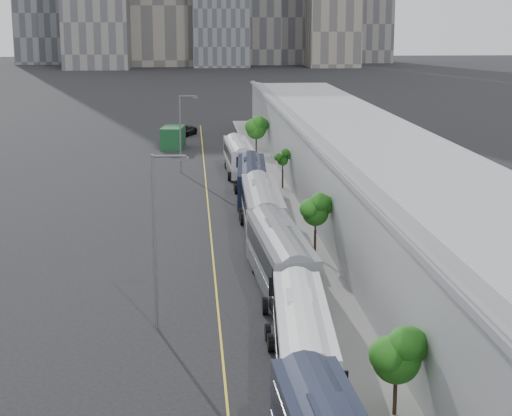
{
  "coord_description": "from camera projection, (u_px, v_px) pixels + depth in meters",
  "views": [
    {
      "loc": [
        -2.88,
        -3.84,
        16.97
      ],
      "look_at": [
        1.86,
        58.99,
        3.0
      ],
      "focal_mm": 60.0,
      "sensor_mm": 36.0,
      "label": 1
    }
  ],
  "objects": [
    {
      "name": "bus_3",
      "position": [
        280.0,
        263.0,
        54.73
      ],
      "size": [
        3.49,
        13.83,
        4.01
      ],
      "rotation": [
        0.0,
        0.0,
        0.05
      ],
      "color": "slate",
      "rests_on": "ground"
    },
    {
      "name": "tree_1",
      "position": [
        397.0,
        353.0,
        36.65
      ],
      "size": [
        2.14,
        2.14,
        4.05
      ],
      "color": "black",
      "rests_on": "ground"
    },
    {
      "name": "street_lamp_far",
      "position": [
        182.0,
        128.0,
        95.22
      ],
      "size": [
        2.04,
        0.22,
        8.7
      ],
      "color": "#59595E",
      "rests_on": "ground"
    },
    {
      "name": "bus_5",
      "position": [
        252.0,
        184.0,
        81.25
      ],
      "size": [
        3.41,
        13.21,
        3.82
      ],
      "rotation": [
        0.0,
        0.0,
        -0.06
      ],
      "color": "black",
      "rests_on": "ground"
    },
    {
      "name": "suv",
      "position": [
        184.0,
        131.0,
        126.77
      ],
      "size": [
        4.22,
        5.75,
        1.45
      ],
      "primitive_type": "imported",
      "rotation": [
        0.0,
        0.0,
        -0.39
      ],
      "color": "black",
      "rests_on": "ground"
    },
    {
      "name": "sidewalk",
      "position": [
        358.0,
        258.0,
        61.81
      ],
      "size": [
        10.0,
        170.0,
        0.12
      ],
      "primitive_type": "cube",
      "color": "gray",
      "rests_on": "ground"
    },
    {
      "name": "shipping_container",
      "position": [
        173.0,
        138.0,
        114.16
      ],
      "size": [
        3.35,
        5.81,
        2.91
      ],
      "primitive_type": "cube",
      "rotation": [
        0.0,
        0.0,
        -0.12
      ],
      "color": "#123D1E",
      "rests_on": "ground"
    },
    {
      "name": "street_lamp_near",
      "position": [
        157.0,
        231.0,
        46.7
      ],
      "size": [
        2.04,
        0.22,
        9.86
      ],
      "color": "#59595E",
      "rests_on": "ground"
    },
    {
      "name": "lane_line",
      "position": [
        213.0,
        262.0,
        61.05
      ],
      "size": [
        0.12,
        160.0,
        0.02
      ],
      "primitive_type": "cube",
      "color": "gold",
      "rests_on": "ground"
    },
    {
      "name": "bus_2",
      "position": [
        302.0,
        346.0,
        41.21
      ],
      "size": [
        3.41,
        12.71,
        3.67
      ],
      "rotation": [
        0.0,
        0.0,
        -0.07
      ],
      "color": "silver",
      "rests_on": "ground"
    },
    {
      "name": "bus_4",
      "position": [
        262.0,
        214.0,
        68.25
      ],
      "size": [
        3.12,
        13.94,
        4.06
      ],
      "rotation": [
        0.0,
        0.0,
        -0.02
      ],
      "color": "#989AA1",
      "rests_on": "ground"
    },
    {
      "name": "tree_4",
      "position": [
        256.0,
        126.0,
        109.49
      ],
      "size": [
        2.59,
        2.59,
        4.81
      ],
      "color": "black",
      "rests_on": "ground"
    },
    {
      "name": "tree_3",
      "position": [
        283.0,
        160.0,
        86.49
      ],
      "size": [
        1.12,
        1.12,
        3.7
      ],
      "color": "black",
      "rests_on": "ground"
    },
    {
      "name": "tree_2",
      "position": [
        316.0,
        209.0,
        61.06
      ],
      "size": [
        1.91,
        1.91,
        4.65
      ],
      "color": "black",
      "rests_on": "ground"
    },
    {
      "name": "bus_6",
      "position": [
        239.0,
        159.0,
        95.85
      ],
      "size": [
        2.92,
        12.71,
        3.7
      ],
      "rotation": [
        0.0,
        0.0,
        0.03
      ],
      "color": "silver",
      "rests_on": "ground"
    },
    {
      "name": "depot",
      "position": [
        415.0,
        210.0,
        61.36
      ],
      "size": [
        12.45,
        160.4,
        7.2
      ],
      "color": "gray",
      "rests_on": "ground"
    }
  ]
}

